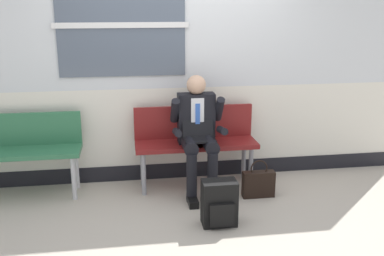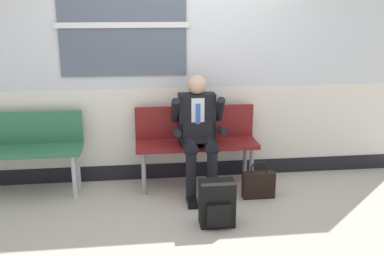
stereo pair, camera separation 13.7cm
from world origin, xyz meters
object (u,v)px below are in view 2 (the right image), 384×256
Objects in this scene: bench_with_person at (196,138)px; person_seated at (198,131)px; backpack at (217,204)px; handbag at (258,184)px; bench_empty at (17,144)px.

bench_with_person is 1.06× the size of person_seated.
backpack is at bearing -85.87° from bench_with_person.
bench_with_person is 0.87m from handbag.
person_seated reaches higher than backpack.
bench_with_person reaches higher than handbag.
person_seated is at bearing 95.14° from backpack.
bench_with_person is 3.10× the size of backpack.
bench_with_person is 1.94m from bench_empty.
person_seated is (0.00, -0.20, 0.13)m from bench_with_person.
bench_empty is 1.95m from person_seated.
handbag is (2.55, -0.45, -0.40)m from bench_empty.
bench_empty reaches higher than backpack.
handbag is (0.62, -0.45, -0.41)m from bench_with_person.
person_seated is at bearing -90.00° from bench_with_person.
bench_empty reaches higher than handbag.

